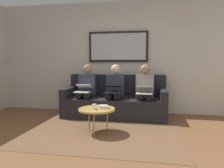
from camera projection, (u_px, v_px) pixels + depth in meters
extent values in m
cube|color=brown|center=(88.00, 160.00, 2.71)|extent=(6.00, 5.20, 0.10)
cube|color=beige|center=(119.00, 58.00, 5.12)|extent=(6.00, 0.12, 2.60)
cube|color=brown|center=(103.00, 134.00, 3.53)|extent=(2.60, 1.80, 0.01)
cube|color=black|center=(115.00, 107.00, 4.69)|extent=(2.20, 0.90, 0.42)
cube|color=black|center=(117.00, 85.00, 4.99)|extent=(2.20, 0.20, 0.48)
cube|color=black|center=(163.00, 94.00, 4.48)|extent=(0.14, 0.90, 0.20)
cube|color=black|center=(70.00, 92.00, 4.84)|extent=(0.14, 0.90, 0.20)
cube|color=black|center=(118.00, 47.00, 5.01)|extent=(1.39, 0.04, 0.71)
cube|color=#B2B7BC|center=(118.00, 47.00, 4.98)|extent=(1.29, 0.01, 0.61)
cylinder|color=tan|center=(97.00, 109.00, 3.56)|extent=(0.61, 0.61, 0.03)
torus|color=tan|center=(97.00, 109.00, 3.56)|extent=(0.61, 0.61, 0.02)
cylinder|color=#B28E42|center=(94.00, 125.00, 3.40)|extent=(0.02, 0.02, 0.39)
cylinder|color=#B28E42|center=(107.00, 121.00, 3.65)|extent=(0.02, 0.02, 0.39)
cylinder|color=#B28E42|center=(89.00, 120.00, 3.70)|extent=(0.02, 0.02, 0.39)
cylinder|color=silver|center=(94.00, 107.00, 3.51)|extent=(0.07, 0.07, 0.09)
cylinder|color=beige|center=(103.00, 107.00, 3.60)|extent=(0.18, 0.18, 0.05)
cube|color=gray|center=(145.00, 86.00, 4.63)|extent=(0.38, 0.22, 0.50)
sphere|color=#997051|center=(145.00, 69.00, 4.59)|extent=(0.20, 0.20, 0.20)
cylinder|color=#232328|center=(149.00, 96.00, 4.42)|extent=(0.14, 0.42, 0.14)
cylinder|color=#232328|center=(140.00, 96.00, 4.46)|extent=(0.14, 0.42, 0.14)
cylinder|color=#232328|center=(148.00, 112.00, 4.25)|extent=(0.11, 0.11, 0.42)
cylinder|color=#232328|center=(139.00, 111.00, 4.28)|extent=(0.11, 0.11, 0.42)
cube|color=silver|center=(144.00, 94.00, 4.23)|extent=(0.32, 0.22, 0.01)
cube|color=silver|center=(144.00, 87.00, 4.36)|extent=(0.32, 0.21, 0.08)
cube|color=#A5C6EA|center=(144.00, 87.00, 4.35)|extent=(0.29, 0.18, 0.06)
cube|color=#2D3342|center=(116.00, 86.00, 4.74)|extent=(0.38, 0.22, 0.50)
sphere|color=beige|center=(116.00, 69.00, 4.71)|extent=(0.20, 0.20, 0.20)
cylinder|color=#232328|center=(118.00, 95.00, 4.54)|extent=(0.14, 0.42, 0.14)
cylinder|color=#232328|center=(110.00, 95.00, 4.57)|extent=(0.14, 0.42, 0.14)
cylinder|color=#232328|center=(117.00, 110.00, 4.36)|extent=(0.11, 0.11, 0.42)
cylinder|color=#232328|center=(108.00, 110.00, 4.39)|extent=(0.11, 0.11, 0.42)
cube|color=black|center=(112.00, 93.00, 4.34)|extent=(0.34, 0.23, 0.01)
cube|color=black|center=(113.00, 86.00, 4.47)|extent=(0.34, 0.23, 0.06)
cube|color=#A5C6EA|center=(113.00, 86.00, 4.46)|extent=(0.31, 0.20, 0.05)
cube|color=#2D3342|center=(88.00, 85.00, 4.85)|extent=(0.38, 0.22, 0.50)
sphere|color=#997051|center=(88.00, 69.00, 4.82)|extent=(0.20, 0.20, 0.20)
cylinder|color=#232328|center=(89.00, 94.00, 4.65)|extent=(0.14, 0.42, 0.14)
cylinder|color=#232328|center=(81.00, 94.00, 4.68)|extent=(0.14, 0.42, 0.14)
cylinder|color=#232328|center=(86.00, 109.00, 4.47)|extent=(0.11, 0.11, 0.42)
cylinder|color=#232328|center=(78.00, 109.00, 4.50)|extent=(0.11, 0.11, 0.42)
cube|color=white|center=(82.00, 92.00, 4.45)|extent=(0.32, 0.22, 0.01)
cube|color=white|center=(84.00, 86.00, 4.60)|extent=(0.32, 0.21, 0.10)
cube|color=#A5C6EA|center=(84.00, 86.00, 4.59)|extent=(0.29, 0.18, 0.09)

